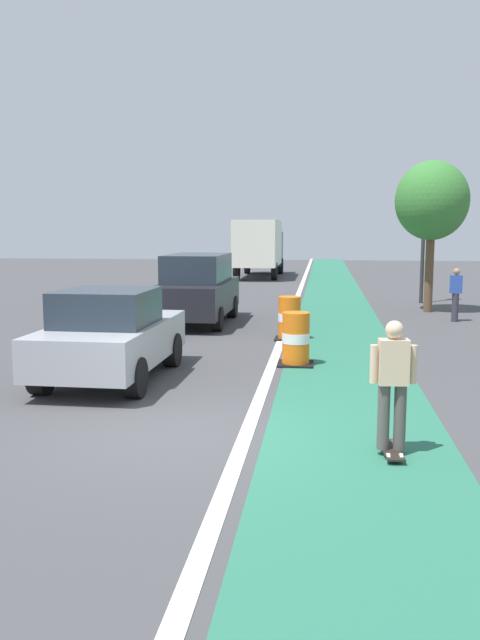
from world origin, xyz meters
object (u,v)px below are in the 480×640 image
at_px(delivery_truck_down_block, 260,245).
at_px(street_tree_sidewalk, 432,201).
at_px(traffic_barrel_mid, 289,319).
at_px(traffic_barrel_front, 296,339).
at_px(parked_sedan_nearest, 111,335).
at_px(parked_suv_second, 198,288).
at_px(skateboarder_on_lane, 393,383).
at_px(traffic_light_corner, 425,209).
at_px(pedestrian_crossing, 456,293).

bearing_deg(delivery_truck_down_block, street_tree_sidewalk, -64.76).
bearing_deg(traffic_barrel_mid, street_tree_sidewalk, 54.65).
bearing_deg(delivery_truck_down_block, traffic_barrel_front, -82.80).
distance_m(parked_sedan_nearest, parked_suv_second, 7.41).
xyz_separation_m(skateboarder_on_lane, street_tree_sidewalk, (2.66, 14.57, 2.76)).
relative_size(delivery_truck_down_block, traffic_light_corner, 1.49).
height_order(traffic_barrel_front, traffic_barrel_mid, same).
bearing_deg(parked_sedan_nearest, traffic_barrel_front, 27.93).
xyz_separation_m(parked_sedan_nearest, parked_suv_second, (0.22, 7.40, 0.20)).
bearing_deg(pedestrian_crossing, skateboarder_on_lane, -104.19).
xyz_separation_m(traffic_barrel_mid, pedestrian_crossing, (4.79, 3.83, 0.33)).
distance_m(delivery_truck_down_block, pedestrian_crossing, 19.05).
bearing_deg(parked_suv_second, skateboarder_on_lane, -67.58).
xyz_separation_m(parked_suv_second, pedestrian_crossing, (7.62, 1.32, -0.17)).
height_order(traffic_light_corner, street_tree_sidewalk, traffic_light_corner).
height_order(delivery_truck_down_block, pedestrian_crossing, delivery_truck_down_block).
distance_m(traffic_light_corner, street_tree_sidewalk, 2.71).
bearing_deg(traffic_light_corner, delivery_truck_down_block, 120.42).
distance_m(parked_suv_second, street_tree_sidewalk, 8.46).
bearing_deg(traffic_light_corner, traffic_barrel_mid, -117.10).
height_order(skateboarder_on_lane, traffic_barrel_front, skateboarder_on_lane).
relative_size(parked_suv_second, pedestrian_crossing, 2.87).
distance_m(parked_sedan_nearest, delivery_truck_down_block, 26.19).
bearing_deg(traffic_barrel_front, street_tree_sidewalk, 66.31).
height_order(parked_suv_second, traffic_barrel_front, parked_suv_second).
xyz_separation_m(parked_sedan_nearest, traffic_barrel_front, (3.34, 1.77, -0.30)).
height_order(skateboarder_on_lane, pedestrian_crossing, skateboarder_on_lane).
xyz_separation_m(parked_sedan_nearest, pedestrian_crossing, (7.84, 8.72, 0.03)).
height_order(parked_sedan_nearest, street_tree_sidewalk, street_tree_sidewalk).
bearing_deg(parked_sedan_nearest, traffic_light_corner, 61.11).
bearing_deg(traffic_barrel_mid, parked_sedan_nearest, -121.97).
bearing_deg(parked_suv_second, traffic_barrel_mid, -41.56).
relative_size(traffic_barrel_front, traffic_barrel_mid, 1.00).
distance_m(traffic_barrel_mid, street_tree_sidewalk, 8.14).
bearing_deg(traffic_barrel_mid, traffic_light_corner, 62.90).
xyz_separation_m(parked_suv_second, traffic_barrel_front, (3.12, -5.63, -0.50)).
bearing_deg(delivery_truck_down_block, traffic_light_corner, -59.58).
distance_m(skateboarder_on_lane, street_tree_sidewalk, 15.07).
height_order(pedestrian_crossing, street_tree_sidewalk, street_tree_sidewalk).
xyz_separation_m(traffic_barrel_front, traffic_light_corner, (4.23, 11.95, 2.97)).
bearing_deg(skateboarder_on_lane, parked_suv_second, 112.42).
xyz_separation_m(pedestrian_crossing, street_tree_sidewalk, (-0.44, 2.30, 2.80)).
relative_size(traffic_barrel_mid, street_tree_sidewalk, 0.22).
height_order(traffic_barrel_mid, pedestrian_crossing, pedestrian_crossing).
height_order(traffic_light_corner, pedestrian_crossing, traffic_light_corner).
distance_m(skateboarder_on_lane, delivery_truck_down_block, 30.07).
distance_m(parked_sedan_nearest, street_tree_sidewalk, 13.57).
bearing_deg(delivery_truck_down_block, skateboarder_on_lane, -81.43).
bearing_deg(parked_suv_second, delivery_truck_down_block, 89.88).
bearing_deg(traffic_barrel_mid, skateboarder_on_lane, -78.71).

